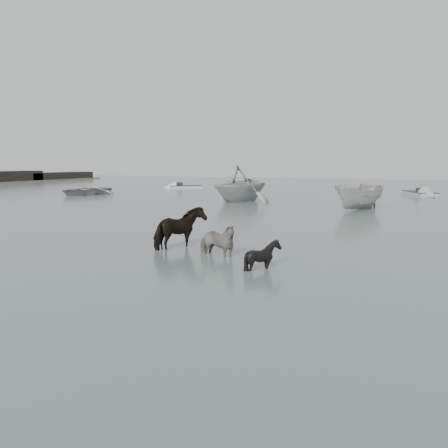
{
  "coord_description": "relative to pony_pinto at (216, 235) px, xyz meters",
  "views": [
    {
      "loc": [
        6.45,
        -13.26,
        3.04
      ],
      "look_at": [
        0.8,
        0.0,
        1.0
      ],
      "focal_mm": 35.0,
      "sensor_mm": 36.0,
      "label": 1
    }
  ],
  "objects": [
    {
      "name": "ground",
      "position": [
        -0.72,
        0.44,
        -0.69
      ],
      "size": [
        140.0,
        140.0,
        0.0
      ],
      "primitive_type": "plane",
      "color": "#53625D",
      "rests_on": "ground"
    },
    {
      "name": "skiff_mid",
      "position": [
        6.57,
        31.08,
        -0.32
      ],
      "size": [
        3.76,
        6.09,
        0.75
      ],
      "primitive_type": null,
      "rotation": [
        0.0,
        0.0,
        -1.17
      ],
      "color": "#9EA09E",
      "rests_on": "ground"
    },
    {
      "name": "boat_small",
      "position": [
        2.77,
        16.57,
        0.22
      ],
      "size": [
        3.63,
        5.06,
        1.84
      ],
      "primitive_type": "imported",
      "rotation": [
        0.0,
        0.0,
        -0.44
      ],
      "color": "#B3B2AE",
      "rests_on": "ground"
    },
    {
      "name": "rowboat_trail",
      "position": [
        -6.46,
        19.27,
        0.77
      ],
      "size": [
        6.64,
        7.02,
        2.92
      ],
      "primitive_type": "imported",
      "rotation": [
        0.0,
        0.0,
        2.72
      ],
      "color": "#A7A9A6",
      "rests_on": "ground"
    },
    {
      "name": "pony_black",
      "position": [
        1.95,
        -1.08,
        -0.15
      ],
      "size": [
        1.11,
        1.02,
        1.09
      ],
      "primitive_type": "imported",
      "rotation": [
        0.0,
        0.0,
        1.72
      ],
      "color": "black",
      "rests_on": "ground"
    },
    {
      "name": "pony_pinto",
      "position": [
        0.0,
        0.0,
        0.0
      ],
      "size": [
        1.78,
        1.14,
        1.39
      ],
      "primitive_type": "imported",
      "rotation": [
        0.0,
        0.0,
        1.31
      ],
      "color": "black",
      "rests_on": "ground"
    },
    {
      "name": "rowboat_lead",
      "position": [
        -22.52,
        20.05,
        -0.15
      ],
      "size": [
        4.66,
        5.83,
        1.08
      ],
      "primitive_type": "imported",
      "rotation": [
        0.0,
        0.0,
        -0.2
      ],
      "color": "#A2A39F",
      "rests_on": "ground"
    },
    {
      "name": "pony_dark",
      "position": [
        -1.69,
        0.71,
        0.14
      ],
      "size": [
        1.47,
        1.7,
        1.66
      ],
      "primitive_type": "imported",
      "rotation": [
        0.0,
        0.0,
        1.61
      ],
      "color": "black",
      "rests_on": "ground"
    },
    {
      "name": "skiff_outer",
      "position": [
        -18.31,
        32.06,
        -0.32
      ],
      "size": [
        5.04,
        4.48,
        0.75
      ],
      "primitive_type": null,
      "rotation": [
        0.0,
        0.0,
        3.82
      ],
      "color": "beige",
      "rests_on": "ground"
    },
    {
      "name": "skiff_far",
      "position": [
        -15.87,
        44.5,
        -0.32
      ],
      "size": [
        5.61,
        5.34,
        0.75
      ],
      "primitive_type": null,
      "rotation": [
        0.0,
        0.0,
        0.74
      ],
      "color": "#A2A5A2",
      "rests_on": "ground"
    }
  ]
}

